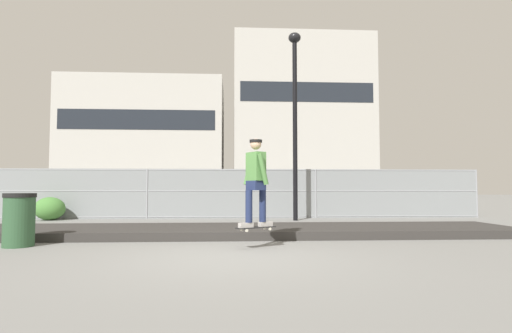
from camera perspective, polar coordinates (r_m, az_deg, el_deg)
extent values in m
plane|color=slate|center=(6.74, -3.49, -12.73)|extent=(120.00, 120.00, 0.00)
cube|color=#33302D|center=(9.86, -3.42, -9.10)|extent=(13.70, 2.46, 0.19)
cube|color=black|center=(7.62, -0.03, -8.65)|extent=(0.79, 0.57, 0.02)
cylinder|color=silver|center=(7.84, 1.22, -8.74)|extent=(0.06, 0.05, 0.05)
cylinder|color=silver|center=(7.69, 1.99, -8.85)|extent=(0.06, 0.05, 0.05)
cylinder|color=silver|center=(7.56, -2.07, -8.95)|extent=(0.06, 0.05, 0.05)
cylinder|color=silver|center=(7.41, -1.35, -9.08)|extent=(0.06, 0.05, 0.05)
cube|color=#99999E|center=(7.77, 1.60, -8.64)|extent=(0.11, 0.15, 0.01)
cube|color=#99999E|center=(7.48, -1.72, -8.85)|extent=(0.11, 0.15, 0.01)
cube|color=#B2ADA8|center=(7.74, 1.35, -8.17)|extent=(0.29, 0.23, 0.09)
cube|color=#B2ADA8|center=(7.50, -1.45, -8.33)|extent=(0.29, 0.23, 0.09)
cylinder|color=#1E284C|center=(7.68, 0.94, -5.63)|extent=(0.13, 0.13, 0.60)
cylinder|color=#1E284C|center=(7.51, -1.02, -5.68)|extent=(0.13, 0.13, 0.60)
cube|color=#1E284C|center=(7.59, -0.03, -2.71)|extent=(0.38, 0.41, 0.18)
cube|color=#4C7F3F|center=(7.60, -0.03, 0.00)|extent=(0.38, 0.44, 0.54)
cylinder|color=#4C7F3F|center=(7.80, -1.01, -0.52)|extent=(0.24, 0.19, 0.58)
cylinder|color=#4C7F3F|center=(7.39, 1.01, -0.37)|extent=(0.24, 0.19, 0.58)
sphere|color=tan|center=(7.63, -0.03, 3.19)|extent=(0.21, 0.21, 0.21)
cylinder|color=black|center=(7.64, -0.03, 3.62)|extent=(0.24, 0.24, 0.05)
cylinder|color=gray|center=(15.43, -15.21, -3.73)|extent=(0.06, 0.06, 1.85)
cylinder|color=gray|center=(15.42, 8.50, -3.81)|extent=(0.06, 0.06, 1.85)
cylinder|color=gray|center=(17.82, 28.87, -3.36)|extent=(0.06, 0.06, 1.85)
cylinder|color=gray|center=(15.11, -3.35, -0.50)|extent=(18.98, 0.04, 0.04)
cylinder|color=gray|center=(15.10, -3.36, -3.50)|extent=(18.98, 0.04, 0.04)
cylinder|color=gray|center=(15.13, -3.37, -7.13)|extent=(18.98, 0.04, 0.04)
cube|color=gray|center=(15.10, -3.36, -3.85)|extent=(18.98, 0.01, 1.85)
cylinder|color=black|center=(14.27, 5.57, 5.11)|extent=(0.16, 0.16, 6.32)
ellipsoid|color=black|center=(15.11, 5.50, 17.75)|extent=(0.44, 0.44, 0.36)
cube|color=black|center=(19.33, -19.15, -4.27)|extent=(4.51, 2.08, 0.70)
cube|color=#23282D|center=(19.40, -19.67, -2.28)|extent=(2.30, 1.74, 0.64)
cylinder|color=black|center=(19.76, -14.58, -5.33)|extent=(0.65, 0.28, 0.64)
cylinder|color=black|center=(18.11, -15.99, -5.52)|extent=(0.65, 0.28, 0.64)
cylinder|color=black|center=(20.63, -21.95, -5.11)|extent=(0.65, 0.28, 0.64)
cylinder|color=black|center=(19.06, -23.91, -5.25)|extent=(0.65, 0.28, 0.64)
cube|color=#474C54|center=(18.69, -2.41, -4.49)|extent=(4.55, 2.21, 0.70)
cube|color=#23282D|center=(18.66, -3.01, -2.43)|extent=(2.34, 1.80, 0.64)
cylinder|color=black|center=(19.74, 1.27, -5.43)|extent=(0.66, 0.30, 0.64)
cylinder|color=black|center=(18.06, 2.22, -5.65)|extent=(0.66, 0.30, 0.64)
cylinder|color=black|center=(19.45, -6.70, -5.44)|extent=(0.66, 0.30, 0.64)
cylinder|color=black|center=(17.74, -6.50, -5.68)|extent=(0.66, 0.30, 0.64)
cube|color=#B2AFA8|center=(56.86, -15.34, 3.70)|extent=(20.89, 10.70, 15.45)
cube|color=#1E232B|center=(51.93, -16.56, 6.42)|extent=(19.21, 0.04, 2.50)
cube|color=#B2AFA8|center=(57.40, 6.05, 6.41)|extent=(18.20, 13.75, 21.15)
cube|color=#1E232B|center=(51.25, 7.31, 10.47)|extent=(16.75, 0.04, 2.50)
ellipsoid|color=#477F38|center=(15.93, -27.27, -5.34)|extent=(1.05, 0.86, 0.81)
cylinder|color=#2D5133|center=(9.08, -30.62, -6.79)|extent=(0.56, 0.56, 0.95)
cylinder|color=black|center=(9.05, -30.53, -3.54)|extent=(0.59, 0.59, 0.08)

